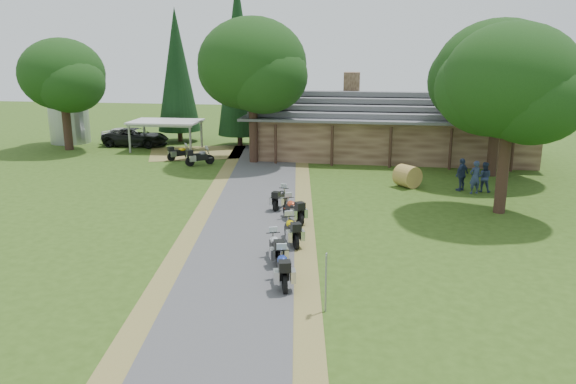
% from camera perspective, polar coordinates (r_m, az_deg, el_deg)
% --- Properties ---
extents(ground, '(120.00, 120.00, 0.00)m').
position_cam_1_polar(ground, '(21.31, -5.25, -7.82)').
color(ground, '#304A14').
rests_on(ground, ground).
extents(driveway, '(51.95, 51.95, 0.00)m').
position_cam_1_polar(driveway, '(25.06, -4.14, -4.32)').
color(driveway, '#424244').
rests_on(driveway, ground).
extents(lodge, '(21.40, 9.40, 4.90)m').
position_cam_1_polar(lodge, '(43.46, 10.31, 6.86)').
color(lodge, brown).
rests_on(lodge, ground).
extents(silo, '(3.37, 3.37, 6.72)m').
position_cam_1_polar(silo, '(52.13, -21.50, 8.34)').
color(silo, gray).
rests_on(silo, ground).
extents(carport, '(5.56, 3.79, 2.37)m').
position_cam_1_polar(carport, '(46.32, -12.25, 5.64)').
color(carport, silver).
rests_on(carport, ground).
extents(car_white_sedan, '(3.57, 6.03, 1.88)m').
position_cam_1_polar(car_white_sedan, '(49.71, -16.11, 5.70)').
color(car_white_sedan, silver).
rests_on(car_white_sedan, ground).
extents(car_dark_suv, '(2.55, 5.90, 2.25)m').
position_cam_1_polar(car_dark_suv, '(48.89, -15.21, 5.84)').
color(car_dark_suv, black).
rests_on(car_dark_suv, ground).
extents(motorcycle_row_a, '(1.07, 2.00, 1.31)m').
position_cam_1_polar(motorcycle_row_a, '(19.71, -0.52, -7.61)').
color(motorcycle_row_a, navy).
rests_on(motorcycle_row_a, ground).
extents(motorcycle_row_b, '(1.18, 1.85, 1.21)m').
position_cam_1_polar(motorcycle_row_b, '(21.82, -1.26, -5.50)').
color(motorcycle_row_b, '#B7BBC0').
rests_on(motorcycle_row_b, ground).
extents(motorcycle_row_c, '(1.27, 1.95, 1.27)m').
position_cam_1_polar(motorcycle_row_c, '(23.69, 0.37, -3.78)').
color(motorcycle_row_c, '#CBAE00').
rests_on(motorcycle_row_c, ground).
extents(motorcycle_row_d, '(1.54, 1.90, 1.28)m').
position_cam_1_polar(motorcycle_row_d, '(26.62, 0.53, -1.69)').
color(motorcycle_row_d, '#C04121').
rests_on(motorcycle_row_d, ground).
extents(motorcycle_row_e, '(0.87, 1.78, 1.16)m').
position_cam_1_polar(motorcycle_row_e, '(28.86, -0.76, -0.53)').
color(motorcycle_row_e, black).
rests_on(motorcycle_row_e, ground).
extents(motorcycle_carport_a, '(1.68, 1.59, 1.19)m').
position_cam_1_polar(motorcycle_carport_a, '(42.02, -10.92, 4.01)').
color(motorcycle_carport_a, gold).
rests_on(motorcycle_carport_a, ground).
extents(motorcycle_carport_b, '(1.85, 1.72, 1.30)m').
position_cam_1_polar(motorcycle_carport_b, '(39.93, -8.95, 3.63)').
color(motorcycle_carport_b, slate).
rests_on(motorcycle_carport_b, ground).
extents(person_a, '(0.77, 0.69, 2.22)m').
position_cam_1_polar(person_a, '(33.34, 18.48, 1.71)').
color(person_a, navy).
rests_on(person_a, ground).
extents(person_b, '(0.65, 0.52, 2.04)m').
position_cam_1_polar(person_b, '(33.94, 19.30, 1.70)').
color(person_b, navy).
rests_on(person_b, ground).
extents(person_c, '(0.76, 0.78, 2.24)m').
position_cam_1_polar(person_c, '(33.79, 17.27, 1.98)').
color(person_c, navy).
rests_on(person_c, ground).
extents(hay_bale, '(1.77, 1.76, 1.31)m').
position_cam_1_polar(hay_bale, '(33.98, 12.03, 1.58)').
color(hay_bale, olive).
rests_on(hay_bale, ground).
extents(sign_post, '(0.35, 0.06, 1.95)m').
position_cam_1_polar(sign_post, '(17.68, 3.87, -9.20)').
color(sign_post, gray).
rests_on(sign_post, ground).
extents(oak_lodge_left, '(7.56, 7.56, 11.20)m').
position_cam_1_polar(oak_lodge_left, '(39.91, -3.61, 10.94)').
color(oak_lodge_left, '#15340F').
rests_on(oak_lodge_left, ground).
extents(oak_lodge_right, '(8.16, 8.16, 10.27)m').
position_cam_1_polar(oak_lodge_right, '(37.91, 20.55, 9.17)').
color(oak_lodge_right, '#15340F').
rests_on(oak_lodge_right, ground).
extents(oak_driveway, '(6.49, 6.49, 10.53)m').
position_cam_1_polar(oak_driveway, '(29.23, 21.54, 8.00)').
color(oak_driveway, '#15340F').
rests_on(oak_driveway, ground).
extents(oak_silo, '(6.59, 6.59, 9.68)m').
position_cam_1_polar(oak_silo, '(48.39, -21.85, 9.67)').
color(oak_silo, '#15340F').
rests_on(oak_silo, ground).
extents(cedar_near, '(3.62, 3.62, 13.61)m').
position_cam_1_polar(cedar_near, '(47.04, -5.06, 12.92)').
color(cedar_near, black).
rests_on(cedar_near, ground).
extents(cedar_far, '(3.68, 3.68, 11.37)m').
position_cam_1_polar(cedar_far, '(50.06, -11.18, 11.52)').
color(cedar_far, black).
rests_on(cedar_far, ground).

